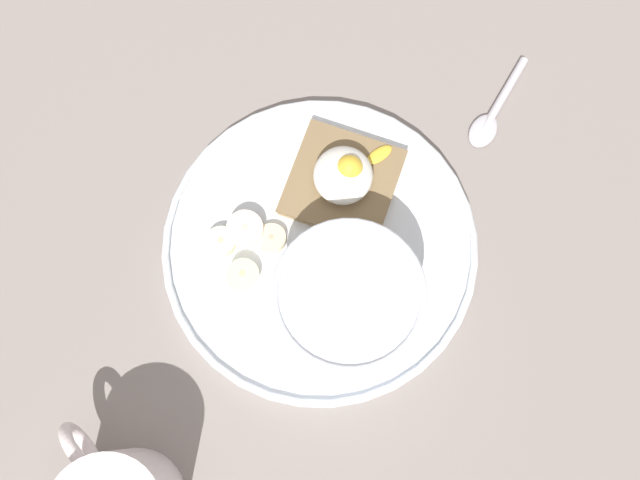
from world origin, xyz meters
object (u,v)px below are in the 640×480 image
toast_slice (342,182)px  banana_slice_left (221,242)px  oatmeal_bowl (348,300)px  banana_slice_right (271,241)px  banana_slice_back (243,275)px  banana_slice_front (245,229)px  poached_egg (344,174)px  spoon (493,113)px

toast_slice → banana_slice_left: 12.04cm
oatmeal_bowl → banana_slice_right: size_ratio=3.27×
oatmeal_bowl → banana_slice_back: (-1.61, -9.24, -2.65)cm
oatmeal_bowl → banana_slice_front: bearing=-120.7°
banana_slice_left → banana_slice_back: (2.72, 2.36, 0.21)cm
poached_egg → spoon: size_ratio=0.69×
oatmeal_bowl → spoon: (-20.08, 11.68, -3.99)cm
banana_slice_front → banana_slice_right: bearing=71.7°
banana_slice_left → banana_slice_right: bearing=97.8°
poached_egg → banana_slice_back: (9.56, -7.73, -1.97)cm
banana_slice_left → toast_slice: bearing=124.0°
banana_slice_front → banana_slice_left: bearing=-55.3°
banana_slice_left → spoon: (-15.75, 23.28, -1.13)cm
banana_slice_left → spoon: size_ratio=0.35×
banana_slice_back → banana_slice_right: (-3.32, 2.00, -0.26)cm
toast_slice → poached_egg: poached_egg is taller
oatmeal_bowl → banana_slice_left: oatmeal_bowl is taller
banana_slice_right → spoon: banana_slice_right is taller
toast_slice → banana_slice_front: 9.62cm
banana_slice_front → banana_slice_right: 2.52cm
banana_slice_back → banana_slice_right: size_ratio=0.99×
toast_slice → poached_egg: 2.00cm
poached_egg → banana_slice_left: (6.84, -10.09, -2.18)cm
oatmeal_bowl → poached_egg: 11.29cm
oatmeal_bowl → banana_slice_front: oatmeal_bowl is taller
toast_slice → banana_slice_front: (5.36, -7.99, 0.04)cm
oatmeal_bowl → banana_slice_front: 11.48cm
toast_slice → banana_slice_right: size_ratio=2.97×
banana_slice_front → banana_slice_left: 2.43cm
banana_slice_back → banana_slice_left: bearing=-139.1°
banana_slice_right → poached_egg: bearing=137.5°
toast_slice → spoon: bearing=124.1°
banana_slice_front → banana_slice_left: banana_slice_front is taller
oatmeal_bowl → banana_slice_front: size_ratio=3.36×
banana_slice_left → banana_slice_back: banana_slice_back is taller
poached_egg → banana_slice_back: poached_egg is taller
banana_slice_front → spoon: bearing=124.0°
oatmeal_bowl → spoon: 23.57cm
poached_egg → banana_slice_left: poached_egg is taller
poached_egg → banana_slice_left: size_ratio=1.94×
oatmeal_bowl → toast_slice: oatmeal_bowl is taller
oatmeal_bowl → banana_slice_back: oatmeal_bowl is taller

